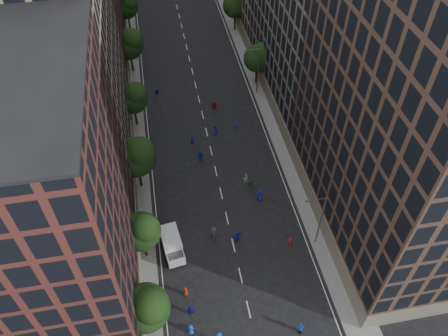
% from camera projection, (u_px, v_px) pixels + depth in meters
% --- Properties ---
extents(ground, '(240.00, 240.00, 0.00)m').
position_uv_depth(ground, '(203.00, 117.00, 74.78)').
color(ground, black).
rests_on(ground, ground).
extents(sidewalk_left, '(4.00, 105.00, 0.15)m').
position_uv_depth(sidewalk_left, '(131.00, 98.00, 78.31)').
color(sidewalk_left, slate).
rests_on(sidewalk_left, ground).
extents(sidewalk_right, '(4.00, 105.00, 0.15)m').
position_uv_depth(sidewalk_right, '(261.00, 84.00, 81.33)').
color(sidewalk_right, slate).
rests_on(sidewalk_right, ground).
extents(bldg_left_a, '(14.00, 22.00, 30.00)m').
position_uv_depth(bldg_left_a, '(47.00, 209.00, 41.84)').
color(bldg_left_a, '#53261F').
rests_on(bldg_left_a, ground).
extents(bldg_left_b, '(14.00, 26.00, 34.00)m').
position_uv_depth(bldg_left_b, '(60.00, 57.00, 56.71)').
color(bldg_left_b, '#997E64').
rests_on(bldg_left_b, ground).
extents(bldg_left_c, '(14.00, 20.00, 28.00)m').
position_uv_depth(bldg_left_c, '(75.00, 0.00, 74.51)').
color(bldg_left_c, '#53261F').
rests_on(bldg_left_c, ground).
extents(bldg_right_a, '(14.00, 30.00, 36.00)m').
position_uv_depth(bldg_right_a, '(405.00, 113.00, 47.16)').
color(bldg_right_a, '#4A3427').
rests_on(bldg_right_a, ground).
extents(bldg_right_b, '(14.00, 28.00, 33.00)m').
position_uv_depth(bldg_right_b, '(316.00, 4.00, 67.96)').
color(bldg_right_b, '#5F594F').
rests_on(bldg_right_b, ground).
extents(tree_left_0, '(5.20, 5.20, 8.83)m').
position_uv_depth(tree_left_0, '(147.00, 307.00, 44.51)').
color(tree_left_0, black).
rests_on(tree_left_0, ground).
extents(tree_left_1, '(4.80, 4.80, 8.21)m').
position_uv_depth(tree_left_1, '(142.00, 230.00, 51.61)').
color(tree_left_1, black).
rests_on(tree_left_1, ground).
extents(tree_left_2, '(5.60, 5.60, 9.45)m').
position_uv_depth(tree_left_2, '(137.00, 156.00, 59.17)').
color(tree_left_2, black).
rests_on(tree_left_2, ground).
extents(tree_left_3, '(5.00, 5.00, 8.58)m').
position_uv_depth(tree_left_3, '(133.00, 97.00, 69.09)').
color(tree_left_3, black).
rests_on(tree_left_3, ground).
extents(tree_left_4, '(5.40, 5.40, 9.08)m').
position_uv_depth(tree_left_4, '(130.00, 43.00, 79.76)').
color(tree_left_4, black).
rests_on(tree_left_4, ground).
extents(tree_left_5, '(4.80, 4.80, 8.33)m').
position_uv_depth(tree_left_5, '(127.00, 6.00, 90.95)').
color(tree_left_5, black).
rests_on(tree_left_5, ground).
extents(tree_right_a, '(5.00, 5.00, 8.39)m').
position_uv_depth(tree_right_a, '(259.00, 57.00, 77.47)').
color(tree_right_a, black).
rests_on(tree_right_a, ground).
extents(tree_right_b, '(5.20, 5.20, 8.83)m').
position_uv_depth(tree_right_b, '(236.00, 4.00, 90.83)').
color(tree_right_b, black).
rests_on(tree_right_b, ground).
extents(streetlamp_near, '(2.64, 0.22, 9.06)m').
position_uv_depth(streetlamp_near, '(319.00, 218.00, 53.31)').
color(streetlamp_near, '#595B60').
rests_on(streetlamp_near, ground).
extents(streetlamp_far, '(2.64, 0.22, 9.06)m').
position_uv_depth(streetlamp_far, '(257.00, 69.00, 75.74)').
color(streetlamp_far, '#595B60').
rests_on(streetlamp_far, ground).
extents(cargo_van, '(3.05, 5.37, 2.72)m').
position_uv_depth(cargo_van, '(172.00, 245.00, 55.11)').
color(cargo_van, silver).
rests_on(cargo_van, ground).
extents(skater_0, '(0.97, 0.74, 1.78)m').
position_uv_depth(skater_0, '(191.00, 329.00, 48.10)').
color(skater_0, blue).
rests_on(skater_0, ground).
extents(skater_1, '(0.71, 0.55, 1.73)m').
position_uv_depth(skater_1, '(299.00, 327.00, 48.27)').
color(skater_1, navy).
rests_on(skater_1, ground).
extents(skater_2, '(0.95, 0.86, 1.59)m').
position_uv_depth(skater_2, '(301.00, 328.00, 48.33)').
color(skater_2, '#164EB2').
rests_on(skater_2, ground).
extents(skater_4, '(1.16, 0.71, 1.85)m').
position_uv_depth(skater_4, '(191.00, 310.00, 49.61)').
color(skater_4, '#14129A').
rests_on(skater_4, ground).
extents(skater_5, '(1.62, 1.03, 1.67)m').
position_uv_depth(skater_5, '(237.00, 237.00, 56.62)').
color(skater_5, '#1424A7').
rests_on(skater_5, ground).
extents(skater_6, '(0.82, 0.60, 1.57)m').
position_uv_depth(skater_6, '(186.00, 292.00, 51.35)').
color(skater_6, maroon).
rests_on(skater_6, ground).
extents(skater_7, '(0.70, 0.47, 1.89)m').
position_uv_depth(skater_7, '(290.00, 241.00, 56.06)').
color(skater_7, maroon).
rests_on(skater_7, ground).
extents(skater_8, '(0.85, 0.67, 1.74)m').
position_uv_depth(skater_8, '(245.00, 179.00, 63.70)').
color(skater_8, silver).
rests_on(skater_8, ground).
extents(skater_9, '(1.37, 0.95, 1.94)m').
position_uv_depth(skater_9, '(214.00, 232.00, 56.98)').
color(skater_9, '#36363A').
rests_on(skater_9, ground).
extents(skater_10, '(1.11, 0.66, 1.78)m').
position_uv_depth(skater_10, '(251.00, 184.00, 62.89)').
color(skater_10, '#1D6021').
rests_on(skater_10, ground).
extents(skater_11, '(1.68, 1.02, 1.73)m').
position_uv_depth(skater_11, '(201.00, 156.00, 66.93)').
color(skater_11, '#1728BD').
rests_on(skater_11, ground).
extents(skater_12, '(0.99, 0.71, 1.89)m').
position_uv_depth(skater_12, '(260.00, 195.00, 61.43)').
color(skater_12, '#1419A7').
rests_on(skater_12, ground).
extents(skater_13, '(0.68, 0.50, 1.71)m').
position_uv_depth(skater_13, '(192.00, 141.00, 69.26)').
color(skater_13, '#1A15AC').
rests_on(skater_13, ground).
extents(skater_14, '(1.07, 0.97, 1.81)m').
position_uv_depth(skater_14, '(215.00, 130.00, 71.03)').
color(skater_14, '#1647B4').
rests_on(skater_14, ground).
extents(skater_15, '(1.12, 0.80, 1.56)m').
position_uv_depth(skater_15, '(236.00, 128.00, 71.66)').
color(skater_15, navy).
rests_on(skater_15, ground).
extents(skater_16, '(0.99, 0.61, 1.57)m').
position_uv_depth(skater_16, '(157.00, 93.00, 78.23)').
color(skater_16, '#121897').
rests_on(skater_16, ground).
extents(skater_17, '(1.86, 1.23, 1.92)m').
position_uv_depth(skater_17, '(214.00, 106.00, 75.31)').
color(skater_17, '#A31B32').
rests_on(skater_17, ground).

